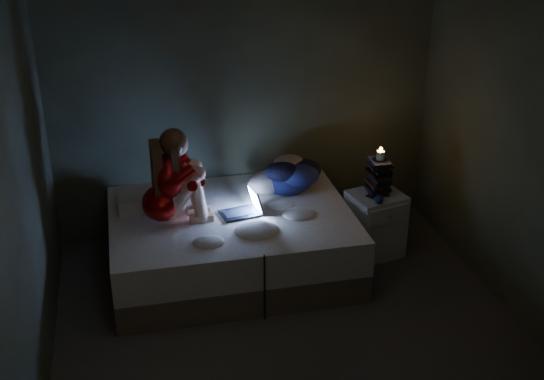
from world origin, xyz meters
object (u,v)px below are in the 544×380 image
object	(u,v)px
laptop	(240,202)
candle	(381,153)
woman	(160,177)
nightstand	(375,224)
phone	(372,197)
bed	(232,242)

from	to	relation	value
laptop	candle	distance (m)	1.32
woman	nightstand	world-z (taller)	woman
woman	laptop	bearing A→B (deg)	-4.07
woman	candle	world-z (taller)	woman
woman	laptop	size ratio (longest dim) A/B	2.44
laptop	candle	size ratio (longest dim) A/B	4.22
candle	phone	distance (m)	0.40
laptop	woman	bearing A→B (deg)	168.70
phone	nightstand	bearing A→B (deg)	21.11
candle	phone	xyz separation A→B (m)	(-0.08, -0.08, -0.38)
laptop	nightstand	distance (m)	1.32
nightstand	candle	distance (m)	0.69
woman	nightstand	distance (m)	2.04
woman	laptop	world-z (taller)	woman
woman	phone	world-z (taller)	woman
laptop	nightstand	bearing A→B (deg)	-8.19
bed	phone	bearing A→B (deg)	-2.15
phone	bed	bearing A→B (deg)	160.91
woman	phone	bearing A→B (deg)	-3.56
woman	candle	bearing A→B (deg)	-1.18
laptop	phone	xyz separation A→B (m)	(1.20, -0.01, -0.08)
laptop	candle	world-z (taller)	candle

